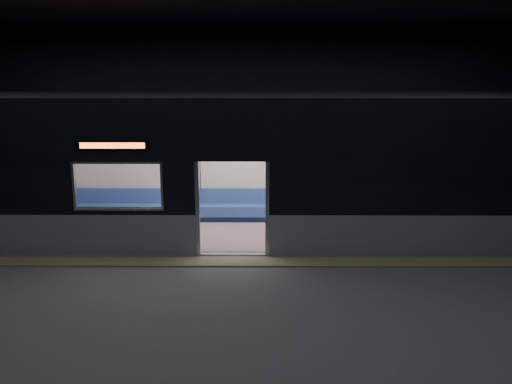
{
  "coord_description": "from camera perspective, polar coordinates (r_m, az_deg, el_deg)",
  "views": [
    {
      "loc": [
        0.56,
        -10.04,
        3.98
      ],
      "look_at": [
        0.49,
        2.3,
        1.1
      ],
      "focal_mm": 38.0,
      "sensor_mm": 36.0,
      "label": 1
    }
  ],
  "objects": [
    {
      "name": "station_envelope",
      "position": [
        10.06,
        -2.95,
        11.31
      ],
      "size": [
        24.0,
        14.0,
        5.0
      ],
      "color": "black",
      "rests_on": "station_floor"
    },
    {
      "name": "station_floor",
      "position": [
        10.82,
        -2.72,
        -8.5
      ],
      "size": [
        24.0,
        14.0,
        0.01
      ],
      "primitive_type": "cube",
      "color": "#47494C",
      "rests_on": "ground"
    },
    {
      "name": "tactile_strip",
      "position": [
        11.33,
        -2.57,
        -7.38
      ],
      "size": [
        22.8,
        0.5,
        0.03
      ],
      "primitive_type": "cube",
      "color": "#8C7F59",
      "rests_on": "station_floor"
    },
    {
      "name": "metro_car",
      "position": [
        12.78,
        -2.22,
        3.5
      ],
      "size": [
        18.0,
        3.04,
        3.35
      ],
      "color": "gray",
      "rests_on": "station_floor"
    },
    {
      "name": "transit_map",
      "position": [
        14.59,
        14.82,
        2.77
      ],
      "size": [
        0.98,
        0.03,
        0.64
      ],
      "primitive_type": "cube",
      "color": "white",
      "rests_on": "metro_car"
    },
    {
      "name": "passenger",
      "position": [
        14.11,
        8.77,
        -0.04
      ],
      "size": [
        0.42,
        0.71,
        1.39
      ],
      "rotation": [
        0.0,
        0.0,
        -0.09
      ],
      "color": "black",
      "rests_on": "metro_car"
    },
    {
      "name": "handbag",
      "position": [
        13.91,
        8.72,
        -0.77
      ],
      "size": [
        0.27,
        0.23,
        0.13
      ],
      "primitive_type": "cube",
      "rotation": [
        0.0,
        0.0,
        -0.04
      ],
      "color": "black",
      "rests_on": "passenger"
    }
  ]
}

